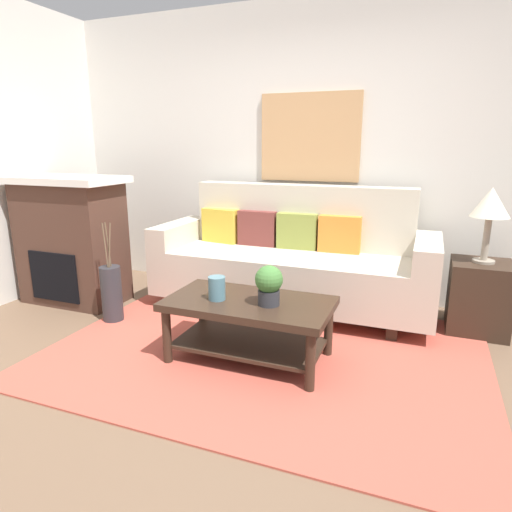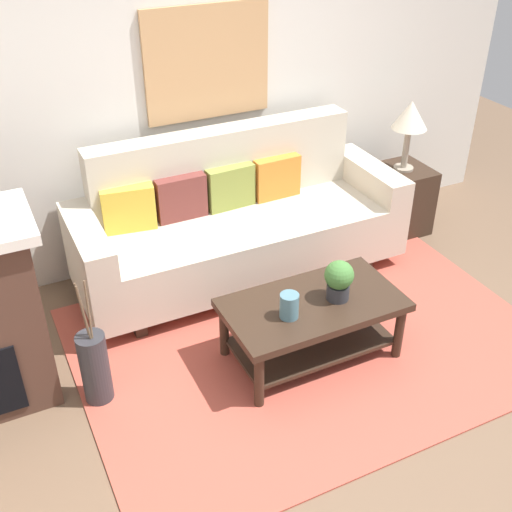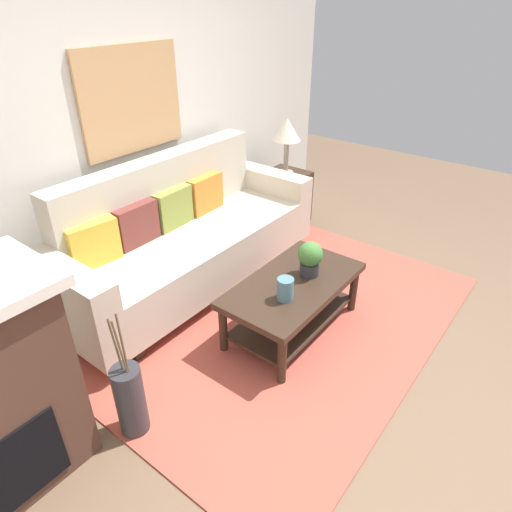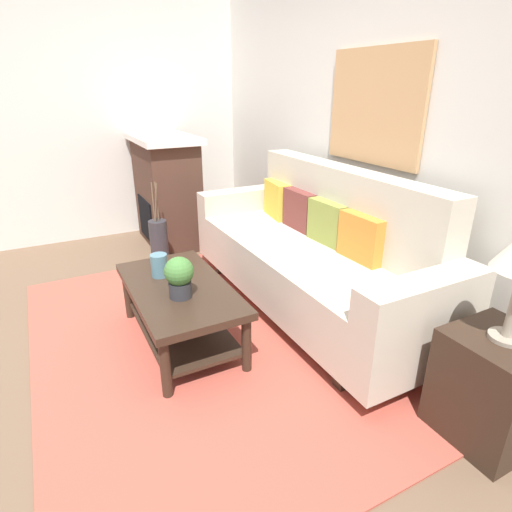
{
  "view_description": "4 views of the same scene",
  "coord_description": "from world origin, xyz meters",
  "px_view_note": "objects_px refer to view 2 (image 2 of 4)",
  "views": [
    {
      "loc": [
        0.98,
        -2.19,
        1.44
      ],
      "look_at": [
        -0.21,
        0.87,
        0.6
      ],
      "focal_mm": 31.0,
      "sensor_mm": 36.0,
      "label": 1
    },
    {
      "loc": [
        -1.74,
        -2.28,
        2.74
      ],
      "look_at": [
        -0.24,
        0.81,
        0.56
      ],
      "focal_mm": 44.57,
      "sensor_mm": 36.0,
      "label": 2
    },
    {
      "loc": [
        -2.33,
        -1.04,
        2.23
      ],
      "look_at": [
        0.0,
        0.77,
        0.47
      ],
      "focal_mm": 31.48,
      "sensor_mm": 36.0,
      "label": 3
    },
    {
      "loc": [
        2.33,
        -0.31,
        1.65
      ],
      "look_at": [
        0.11,
        0.85,
        0.61
      ],
      "focal_mm": 29.27,
      "sensor_mm": 36.0,
      "label": 4
    }
  ],
  "objects_px": {
    "couch": "(238,224)",
    "floor_vase": "(95,368)",
    "throw_pillow_olive": "(230,187)",
    "throw_pillow_maroon": "(181,197)",
    "side_table": "(399,200)",
    "framed_painting": "(208,63)",
    "throw_pillow_mustard": "(128,209)",
    "tabletop_vase": "(289,306)",
    "throw_pillow_orange": "(276,177)",
    "coffee_table": "(312,317)",
    "potted_plant_tabletop": "(339,279)",
    "table_lamp": "(410,118)"
  },
  "relations": [
    {
      "from": "throw_pillow_olive",
      "to": "throw_pillow_orange",
      "type": "bearing_deg",
      "value": 0.0
    },
    {
      "from": "potted_plant_tabletop",
      "to": "side_table",
      "type": "height_order",
      "value": "potted_plant_tabletop"
    },
    {
      "from": "throw_pillow_mustard",
      "to": "throw_pillow_maroon",
      "type": "bearing_deg",
      "value": 0.0
    },
    {
      "from": "throw_pillow_maroon",
      "to": "throw_pillow_olive",
      "type": "relative_size",
      "value": 1.0
    },
    {
      "from": "coffee_table",
      "to": "floor_vase",
      "type": "xyz_separation_m",
      "value": [
        -1.31,
        0.22,
        -0.08
      ]
    },
    {
      "from": "couch",
      "to": "side_table",
      "type": "distance_m",
      "value": 1.51
    },
    {
      "from": "couch",
      "to": "throw_pillow_olive",
      "type": "bearing_deg",
      "value": 90.0
    },
    {
      "from": "throw_pillow_mustard",
      "to": "floor_vase",
      "type": "height_order",
      "value": "throw_pillow_mustard"
    },
    {
      "from": "couch",
      "to": "potted_plant_tabletop",
      "type": "distance_m",
      "value": 1.13
    },
    {
      "from": "throw_pillow_mustard",
      "to": "throw_pillow_maroon",
      "type": "xyz_separation_m",
      "value": [
        0.38,
        0.0,
        0.0
      ]
    },
    {
      "from": "couch",
      "to": "table_lamp",
      "type": "xyz_separation_m",
      "value": [
        1.5,
        0.03,
        0.56
      ]
    },
    {
      "from": "throw_pillow_maroon",
      "to": "framed_painting",
      "type": "height_order",
      "value": "framed_painting"
    },
    {
      "from": "side_table",
      "to": "throw_pillow_mustard",
      "type": "bearing_deg",
      "value": 177.56
    },
    {
      "from": "tabletop_vase",
      "to": "potted_plant_tabletop",
      "type": "distance_m",
      "value": 0.36
    },
    {
      "from": "floor_vase",
      "to": "side_table",
      "type": "bearing_deg",
      "value": 17.45
    },
    {
      "from": "tabletop_vase",
      "to": "throw_pillow_mustard",
      "type": "bearing_deg",
      "value": 114.58
    },
    {
      "from": "floor_vase",
      "to": "framed_painting",
      "type": "bearing_deg",
      "value": 45.46
    },
    {
      "from": "coffee_table",
      "to": "framed_painting",
      "type": "xyz_separation_m",
      "value": [
        -0.02,
        1.54,
        1.18
      ]
    },
    {
      "from": "throw_pillow_mustard",
      "to": "side_table",
      "type": "distance_m",
      "value": 2.3
    },
    {
      "from": "table_lamp",
      "to": "floor_vase",
      "type": "bearing_deg",
      "value": -162.55
    },
    {
      "from": "tabletop_vase",
      "to": "potted_plant_tabletop",
      "type": "relative_size",
      "value": 0.6
    },
    {
      "from": "potted_plant_tabletop",
      "to": "framed_painting",
      "type": "height_order",
      "value": "framed_painting"
    },
    {
      "from": "tabletop_vase",
      "to": "table_lamp",
      "type": "bearing_deg",
      "value": 34.53
    },
    {
      "from": "floor_vase",
      "to": "framed_painting",
      "type": "relative_size",
      "value": 0.5
    },
    {
      "from": "throw_pillow_olive",
      "to": "floor_vase",
      "type": "bearing_deg",
      "value": -143.01
    },
    {
      "from": "tabletop_vase",
      "to": "framed_painting",
      "type": "relative_size",
      "value": 0.17
    },
    {
      "from": "throw_pillow_orange",
      "to": "potted_plant_tabletop",
      "type": "bearing_deg",
      "value": -99.81
    },
    {
      "from": "throw_pillow_maroon",
      "to": "floor_vase",
      "type": "relative_size",
      "value": 0.77
    },
    {
      "from": "side_table",
      "to": "throw_pillow_orange",
      "type": "bearing_deg",
      "value": 175.08
    },
    {
      "from": "couch",
      "to": "floor_vase",
      "type": "distance_m",
      "value": 1.56
    },
    {
      "from": "throw_pillow_olive",
      "to": "couch",
      "type": "bearing_deg",
      "value": -90.0
    },
    {
      "from": "coffee_table",
      "to": "throw_pillow_olive",
      "type": "bearing_deg",
      "value": 90.82
    },
    {
      "from": "tabletop_vase",
      "to": "throw_pillow_olive",
      "type": "bearing_deg",
      "value": 81.58
    },
    {
      "from": "throw_pillow_mustard",
      "to": "coffee_table",
      "type": "distance_m",
      "value": 1.47
    },
    {
      "from": "couch",
      "to": "throw_pillow_olive",
      "type": "height_order",
      "value": "couch"
    },
    {
      "from": "couch",
      "to": "throw_pillow_olive",
      "type": "xyz_separation_m",
      "value": [
        0.0,
        0.12,
        0.25
      ]
    },
    {
      "from": "floor_vase",
      "to": "throw_pillow_maroon",
      "type": "bearing_deg",
      "value": 46.86
    },
    {
      "from": "throw_pillow_maroon",
      "to": "table_lamp",
      "type": "distance_m",
      "value": 1.91
    },
    {
      "from": "throw_pillow_maroon",
      "to": "couch",
      "type": "bearing_deg",
      "value": -18.08
    },
    {
      "from": "throw_pillow_orange",
      "to": "tabletop_vase",
      "type": "distance_m",
      "value": 1.39
    },
    {
      "from": "couch",
      "to": "framed_painting",
      "type": "distance_m",
      "value": 1.16
    },
    {
      "from": "throw_pillow_mustard",
      "to": "table_lamp",
      "type": "bearing_deg",
      "value": -2.44
    },
    {
      "from": "floor_vase",
      "to": "throw_pillow_olive",
      "type": "bearing_deg",
      "value": 36.99
    },
    {
      "from": "couch",
      "to": "floor_vase",
      "type": "height_order",
      "value": "couch"
    },
    {
      "from": "couch",
      "to": "side_table",
      "type": "height_order",
      "value": "couch"
    },
    {
      "from": "couch",
      "to": "throw_pillow_maroon",
      "type": "xyz_separation_m",
      "value": [
        -0.38,
        0.12,
        0.25
      ]
    },
    {
      "from": "couch",
      "to": "coffee_table",
      "type": "height_order",
      "value": "couch"
    },
    {
      "from": "throw_pillow_mustard",
      "to": "tabletop_vase",
      "type": "xyz_separation_m",
      "value": [
        0.58,
        -1.26,
        -0.17
      ]
    },
    {
      "from": "potted_plant_tabletop",
      "to": "table_lamp",
      "type": "bearing_deg",
      "value": 40.3
    },
    {
      "from": "throw_pillow_olive",
      "to": "throw_pillow_mustard",
      "type": "bearing_deg",
      "value": 180.0
    }
  ]
}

